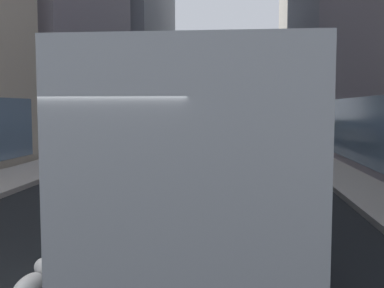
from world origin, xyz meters
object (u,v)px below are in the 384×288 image
transit_bus (213,137)px  car_yellow_taxi (230,122)px  car_blue_hatchback (200,127)px  car_white_van (251,131)px  car_black_suv (157,135)px  car_red_coupe (190,124)px  dalmatian_dog (31,287)px

transit_bus → car_yellow_taxi: size_ratio=2.74×
car_blue_hatchback → car_yellow_taxi: bearing=79.7°
car_white_van → car_black_suv: bearing=-135.1°
car_white_van → car_red_coupe: 14.49m
car_white_van → car_blue_hatchback: bearing=122.1°
transit_bus → car_blue_hatchback: size_ratio=2.66×
car_blue_hatchback → car_red_coupe: (-1.60, 6.97, -0.00)m
car_red_coupe → dalmatian_dog: (2.32, -39.99, -0.31)m
transit_bus → car_red_coupe: bearing=96.6°
car_blue_hatchback → car_black_suv: same height
car_white_van → car_red_coupe: size_ratio=1.06×
car_blue_hatchback → car_white_van: bearing=-57.9°
transit_bus → car_black_suv: size_ratio=2.67×
car_yellow_taxi → car_black_suv: size_ratio=0.97×
car_blue_hatchback → car_red_coupe: size_ratio=0.99×
transit_bus → car_yellow_taxi: transit_bus is taller
car_white_van → car_red_coupe: same height
car_blue_hatchback → dalmatian_dog: car_blue_hatchback is taller
transit_bus → car_yellow_taxi: (0.00, 41.01, -0.96)m
transit_bus → car_red_coupe: transit_bus is taller
transit_bus → car_black_suv: (-4.00, 15.88, -0.95)m
dalmatian_dog → car_white_van: bearing=83.0°
car_blue_hatchback → car_white_van: (4.00, -6.39, 0.00)m
car_yellow_taxi → dalmatian_dog: 46.20m
car_yellow_taxi → car_white_van: size_ratio=0.90×
car_black_suv → car_blue_hatchback: bearing=82.4°
car_white_van → dalmatian_dog: (-3.28, -26.63, -0.31)m
dalmatian_dog → transit_bus: bearing=72.0°
car_yellow_taxi → dalmatian_dog: (-1.68, -46.17, -0.31)m
transit_bus → dalmatian_dog: bearing=-108.0°
car_blue_hatchback → car_red_coupe: same height
car_yellow_taxi → car_white_van: (1.60, -19.54, 0.00)m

